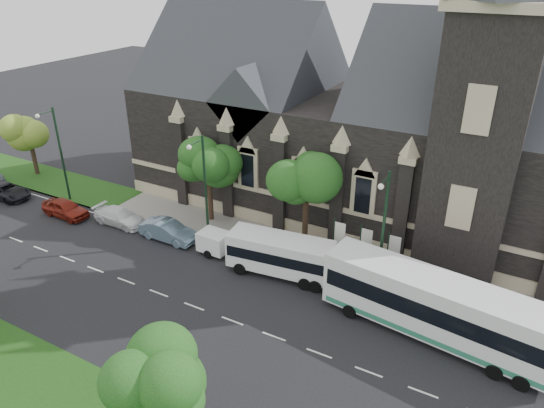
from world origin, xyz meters
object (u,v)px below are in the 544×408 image
Objects in this scene: box_trailer at (214,242)px; car_far_white at (120,217)px; street_lamp_far at (58,150)px; sedan at (168,231)px; street_lamp_near at (383,229)px; car_far_black at (6,191)px; tour_coach at (435,306)px; car_far_red at (65,208)px; tree_walk_left at (211,158)px; shuttle_bus at (281,254)px; street_lamp_mid at (204,185)px; tree_walk_right at (310,178)px; tree_walk_far at (31,133)px; banner_flag_left at (337,238)px; banner_flag_center at (364,245)px; tree_park_east at (170,384)px; banner_flag_right at (391,253)px.

box_trailer reaches higher than car_far_white.
sedan is (12.90, -1.02, -4.31)m from street_lamp_far.
street_lamp_near is 36.06m from car_far_black.
car_far_red is at bearing -173.08° from tour_coach.
shuttle_bus is (8.95, -4.54, -4.04)m from tree_walk_left.
car_far_white is (5.23, 1.26, -0.08)m from car_far_red.
shuttle_bus is at bearing -7.43° from street_lamp_mid.
tree_walk_right is 1.55× the size of car_far_black.
sedan is 5.37m from car_far_white.
tree_walk_far is at bearing 179.82° from tour_coach.
tour_coach reaches higher than sedan.
shuttle_bus is at bearing -26.92° from tree_walk_left.
tree_walk_left is at bearing 146.33° from shuttle_bus.
banner_flag_left is 9.48m from box_trailer.
tour_coach is (11.01, -5.95, -3.67)m from tree_walk_right.
box_trailer is at bearing -55.14° from tree_walk_left.
banner_flag_left is (3.08, -1.71, -3.43)m from tree_walk_right.
car_far_white is at bearing -171.35° from banner_flag_left.
banner_flag_center is at bearing 3.86° from street_lamp_far.
street_lamp_mid is 2.25× the size of banner_flag_left.
street_lamp_mid is 22.27m from car_far_black.
tree_park_east is 18.91m from banner_flag_right.
box_trailer is 15.10m from car_far_red.
banner_flag_left is at bearing -83.37° from car_far_black.
tree_walk_left reaches higher than tour_coach.
street_lamp_near is 1.84× the size of sedan.
street_lamp_far is 28.48m from banner_flag_center.
street_lamp_mid is at bearing -84.86° from car_far_black.
car_far_white is (-6.67, -4.55, -5.03)m from tree_walk_left.
tree_walk_far is at bearing 150.16° from tree_park_east.
banner_flag_left is 2.00m from banner_flag_center.
street_lamp_near reaches higher than tree_walk_right.
street_lamp_near is 2.25× the size of banner_flag_left.
tree_walk_far is 12.04m from car_far_red.
shuttle_bus is (23.15, -0.93, -3.42)m from street_lamp_far.
car_far_red is at bearing 176.73° from shuttle_bus.
street_lamp_far is 34.43m from tour_coach.
banner_flag_right is 7.71m from shuttle_bus.
tree_walk_right is at bearing 38.92° from box_trailer.
tree_walk_left is 2.28× the size of box_trailer.
street_lamp_far is 7.56m from car_far_black.
tree_walk_right is 29.96m from car_far_black.
car_far_red is (-23.88, 14.22, -3.83)m from tree_park_east.
tree_walk_far is at bearing 175.34° from street_lamp_near.
banner_flag_center is 0.87× the size of car_far_red.
tree_park_east reaches higher than car_far_black.
tree_walk_right reaches higher than car_far_black.
shuttle_bus is at bearing 1.00° from box_trailer.
tree_walk_right is 8.83m from box_trailer.
shuttle_bus is 28.91m from car_far_black.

